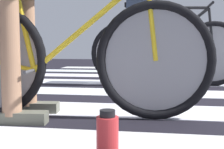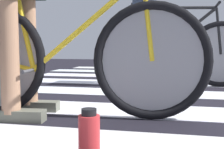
% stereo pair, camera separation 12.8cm
% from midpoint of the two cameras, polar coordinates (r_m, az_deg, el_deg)
% --- Properties ---
extents(bicycle_1_of_2, '(1.73, 0.52, 0.93)m').
position_cam_midpoint_polar(bicycle_1_of_2, '(1.81, -6.56, 3.58)').
color(bicycle_1_of_2, black).
rests_on(bicycle_1_of_2, ground).
extents(cyclist_1_of_2, '(0.35, 0.43, 1.04)m').
position_cam_midpoint_polar(cyclist_1_of_2, '(1.92, -15.93, 12.05)').
color(cyclist_1_of_2, '#A87A5B').
rests_on(cyclist_1_of_2, ground).
extents(bicycle_2_of_2, '(1.74, 0.52, 0.93)m').
position_cam_midpoint_polar(bicycle_2_of_2, '(3.37, 12.79, 4.37)').
color(bicycle_2_of_2, black).
rests_on(bicycle_2_of_2, ground).
extents(cyclist_2_of_2, '(0.32, 0.42, 1.03)m').
position_cam_midpoint_polar(cyclist_2_of_2, '(3.39, 7.57, 9.28)').
color(cyclist_2_of_2, '#A87A5B').
rests_on(cyclist_2_of_2, ground).
extents(water_bottle, '(0.08, 0.08, 0.23)m').
position_cam_midpoint_polar(water_bottle, '(1.06, -1.04, -13.16)').
color(water_bottle, red).
rests_on(water_bottle, ground).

